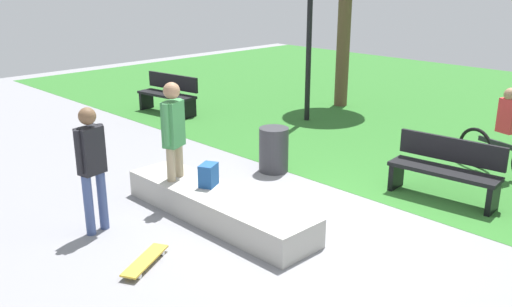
% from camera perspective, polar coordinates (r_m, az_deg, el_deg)
% --- Properties ---
extents(ground_plane, '(28.00, 28.00, 0.00)m').
position_cam_1_polar(ground_plane, '(7.56, 6.54, -7.26)').
color(ground_plane, gray).
extents(concrete_ledge, '(3.16, 0.78, 0.38)m').
position_cam_1_polar(concrete_ledge, '(7.62, -4.00, -5.38)').
color(concrete_ledge, '#A8A59E').
rests_on(concrete_ledge, ground_plane).
extents(backpack_on_ledge, '(0.30, 0.34, 0.32)m').
position_cam_1_polar(backpack_on_ledge, '(7.74, -4.93, -2.22)').
color(backpack_on_ledge, '#1E4C8C').
rests_on(backpack_on_ledge, concrete_ledge).
extents(skater_performing_trick, '(0.25, 0.43, 1.67)m').
position_cam_1_polar(skater_performing_trick, '(7.25, -16.62, -0.77)').
color(skater_performing_trick, '#3F5184').
rests_on(skater_performing_trick, ground_plane).
extents(skater_watching, '(0.30, 0.41, 1.80)m').
position_cam_1_polar(skater_watching, '(7.90, -8.51, 2.05)').
color(skater_watching, tan).
rests_on(skater_watching, ground_plane).
extents(skateboard_by_ledge, '(0.55, 0.80, 0.08)m').
position_cam_1_polar(skateboard_by_ledge, '(6.63, -11.38, -10.78)').
color(skateboard_by_ledge, gold).
rests_on(skateboard_by_ledge, ground_plane).
extents(park_bench_by_oak, '(1.64, 0.63, 0.91)m').
position_cam_1_polar(park_bench_by_oak, '(8.64, 19.01, -1.42)').
color(park_bench_by_oak, black).
rests_on(park_bench_by_oak, ground_plane).
extents(park_bench_far_right, '(1.65, 0.68, 0.91)m').
position_cam_1_polar(park_bench_far_right, '(13.45, -9.00, 6.19)').
color(park_bench_far_right, black).
rests_on(park_bench_far_right, ground_plane).
extents(trash_bin, '(0.50, 0.50, 0.76)m').
position_cam_1_polar(trash_bin, '(9.33, 1.84, 0.40)').
color(trash_bin, '#333338').
rests_on(trash_bin, ground_plane).
extents(cyclist_on_bicycle, '(1.76, 0.57, 1.52)m').
position_cam_1_polar(cyclist_on_bicycle, '(9.91, 24.28, 1.34)').
color(cyclist_on_bicycle, black).
rests_on(cyclist_on_bicycle, ground_plane).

